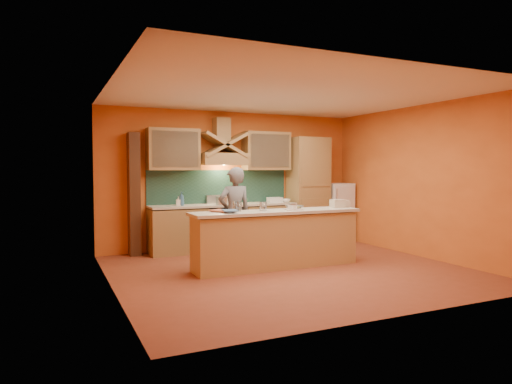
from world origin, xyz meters
name	(u,v)px	position (x,y,z in m)	size (l,w,h in m)	color
floor	(291,270)	(0.00, 0.00, 0.00)	(5.50, 5.00, 0.01)	brown
ceiling	(291,94)	(0.00, 0.00, 2.80)	(5.50, 5.00, 0.01)	white
wall_back	(233,180)	(0.00, 2.50, 1.40)	(5.50, 0.02, 2.80)	orange
wall_front	(402,190)	(0.00, -2.50, 1.40)	(5.50, 0.02, 2.80)	orange
wall_left	(111,186)	(-2.75, 0.00, 1.40)	(0.02, 5.00, 2.80)	orange
wall_right	(422,181)	(2.75, 0.00, 1.40)	(0.02, 5.00, 2.80)	orange
base_cabinet_left	(178,231)	(-1.25, 2.20, 0.43)	(1.10, 0.60, 0.86)	#9E7948
base_cabinet_right	(267,226)	(0.65, 2.20, 0.43)	(1.10, 0.60, 0.86)	#9E7948
counter_top	(224,205)	(-0.30, 2.20, 0.90)	(3.00, 0.62, 0.04)	beige
stove	(224,227)	(-0.30, 2.20, 0.45)	(0.60, 0.58, 0.90)	black
backsplash	(219,187)	(-0.30, 2.48, 1.25)	(3.00, 0.03, 0.70)	#1A3931
range_hood	(223,159)	(-0.30, 2.25, 1.82)	(0.92, 0.50, 0.24)	#9E7948
hood_chimney	(221,130)	(-0.30, 2.35, 2.40)	(0.30, 0.30, 0.50)	#9E7948
upper_cabinet_left	(173,149)	(-1.30, 2.33, 2.00)	(1.00, 0.35, 0.80)	#9E7948
upper_cabinet_right	(266,151)	(0.70, 2.33, 2.00)	(1.00, 0.35, 0.80)	#9E7948
pantry_column	(308,191)	(1.65, 2.20, 1.15)	(0.80, 0.60, 2.30)	#9E7948
fridge	(337,212)	(2.40, 2.20, 0.65)	(0.58, 0.60, 1.30)	white
trim_column_left	(134,194)	(-2.05, 2.35, 1.15)	(0.20, 0.30, 2.30)	#472816
island_body	(277,241)	(-0.10, 0.30, 0.44)	(2.80, 0.55, 0.88)	tan
island_top	(277,212)	(-0.10, 0.30, 0.92)	(2.90, 0.62, 0.05)	beige
person	(235,214)	(-0.51, 1.14, 0.83)	(0.60, 0.40, 1.66)	slate
pot_large	(222,202)	(-0.40, 2.05, 0.98)	(0.24, 0.24, 0.17)	silver
pot_small	(227,201)	(-0.22, 2.23, 0.97)	(0.21, 0.21, 0.14)	silver
soap_bottle_a	(178,201)	(-1.25, 2.16, 1.01)	(0.08, 0.08, 0.18)	silver
soap_bottle_b	(181,199)	(-1.19, 2.16, 1.05)	(0.10, 0.10, 0.27)	#315D87
bowl_back	(285,201)	(1.06, 2.14, 0.95)	(0.21, 0.21, 0.07)	white
dish_rack	(275,200)	(0.83, 2.20, 0.97)	(0.29, 0.23, 0.10)	white
book_lower	(217,212)	(-1.12, 0.36, 0.96)	(0.26, 0.34, 0.03)	#B15B3F
book_upper	(223,211)	(-1.05, 0.26, 0.98)	(0.22, 0.30, 0.02)	#416590
jar_large	(237,206)	(-0.75, 0.45, 1.03)	(0.14, 0.14, 0.16)	silver
jar_small	(263,206)	(-0.33, 0.33, 1.02)	(0.12, 0.12, 0.15)	white
kitchen_scale	(292,207)	(0.14, 0.21, 0.99)	(0.11, 0.11, 0.09)	white
mixing_bowl	(294,207)	(0.26, 0.35, 0.98)	(0.27, 0.27, 0.07)	white
cloth	(294,210)	(0.18, 0.23, 0.95)	(0.26, 0.20, 0.02)	beige
grocery_bag_a	(337,204)	(1.11, 0.31, 1.02)	(0.22, 0.18, 0.14)	beige
grocery_bag_b	(343,204)	(1.28, 0.37, 1.01)	(0.20, 0.15, 0.12)	beige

